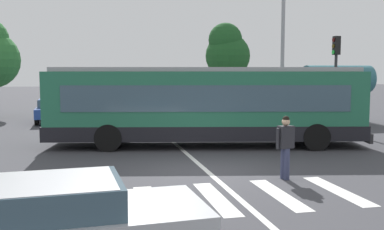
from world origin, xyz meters
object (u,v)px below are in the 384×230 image
(bus_stop_shelter, at_px, (338,80))
(background_tree_right, at_px, (227,51))
(traffic_light_far_corner, at_px, (336,67))
(pedestrian_crossing_street, at_px, (285,144))
(foreground_sedan, at_px, (49,221))
(parked_car_white, at_px, (188,106))
(city_transit_bus, at_px, (205,105))
(parked_car_blue, at_px, (54,109))
(parked_car_black, at_px, (148,108))
(parked_car_teal, at_px, (99,108))
(twin_arm_street_lamp, at_px, (283,29))

(bus_stop_shelter, bearing_deg, background_tree_right, 110.50)
(traffic_light_far_corner, bearing_deg, pedestrian_crossing_street, -126.95)
(foreground_sedan, bearing_deg, bus_stop_shelter, 48.87)
(pedestrian_crossing_street, height_order, bus_stop_shelter, bus_stop_shelter)
(parked_car_white, relative_size, traffic_light_far_corner, 1.00)
(city_transit_bus, relative_size, background_tree_right, 1.89)
(parked_car_blue, bearing_deg, pedestrian_crossing_street, -65.14)
(pedestrian_crossing_street, height_order, parked_car_black, pedestrian_crossing_street)
(traffic_light_far_corner, bearing_deg, parked_car_teal, 148.66)
(bus_stop_shelter, bearing_deg, parked_car_black, 162.48)
(background_tree_right, bearing_deg, parked_car_teal, -149.43)
(parked_car_black, relative_size, background_tree_right, 0.70)
(parked_car_white, bearing_deg, city_transit_bus, -98.24)
(parked_car_black, distance_m, traffic_light_far_corner, 10.80)
(parked_car_black, xyz_separation_m, bus_stop_shelter, (10.39, -3.28, 1.65))
(parked_car_white, bearing_deg, pedestrian_crossing_street, -92.50)
(parked_car_blue, relative_size, parked_car_black, 1.00)
(pedestrian_crossing_street, xyz_separation_m, parked_car_teal, (-4.69, 15.67, -0.20))
(city_transit_bus, relative_size, parked_car_blue, 2.71)
(bus_stop_shelter, bearing_deg, parked_car_teal, 163.60)
(traffic_light_far_corner, distance_m, bus_stop_shelter, 3.62)
(pedestrian_crossing_street, xyz_separation_m, twin_arm_street_lamp, (5.07, 11.62, 4.20))
(pedestrian_crossing_street, height_order, background_tree_right, background_tree_right)
(city_transit_bus, distance_m, background_tree_right, 16.88)
(city_transit_bus, xyz_separation_m, bus_stop_shelter, (9.28, 6.05, 0.83))
(city_transit_bus, bearing_deg, parked_car_blue, 123.25)
(bus_stop_shelter, bearing_deg, parked_car_blue, 166.35)
(bus_stop_shelter, bearing_deg, pedestrian_crossing_street, -125.88)
(parked_car_teal, bearing_deg, parked_car_black, -12.18)
(foreground_sedan, distance_m, background_tree_right, 28.16)
(parked_car_blue, bearing_deg, city_transit_bus, -56.75)
(pedestrian_crossing_street, bearing_deg, background_tree_right, 76.98)
(parked_car_black, bearing_deg, parked_car_blue, 174.18)
(parked_car_black, height_order, background_tree_right, background_tree_right)
(parked_car_teal, height_order, parked_car_black, same)
(city_transit_bus, distance_m, foreground_sedan, 11.35)
(foreground_sedan, height_order, parked_car_black, same)
(pedestrian_crossing_street, height_order, twin_arm_street_lamp, twin_arm_street_lamp)
(foreground_sedan, distance_m, traffic_light_far_corner, 18.22)
(parked_car_teal, relative_size, traffic_light_far_corner, 0.98)
(parked_car_white, height_order, bus_stop_shelter, bus_stop_shelter)
(city_transit_bus, height_order, bus_stop_shelter, bus_stop_shelter)
(parked_car_teal, bearing_deg, bus_stop_shelter, -16.40)
(parked_car_white, distance_m, bus_stop_shelter, 8.92)
(parked_car_blue, height_order, twin_arm_street_lamp, twin_arm_street_lamp)
(foreground_sedan, distance_m, twin_arm_street_lamp, 19.84)
(parked_car_blue, height_order, parked_car_white, same)
(city_transit_bus, bearing_deg, parked_car_white, 81.76)
(bus_stop_shelter, xyz_separation_m, twin_arm_street_lamp, (-3.45, -0.16, 2.76))
(parked_car_white, height_order, twin_arm_street_lamp, twin_arm_street_lamp)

